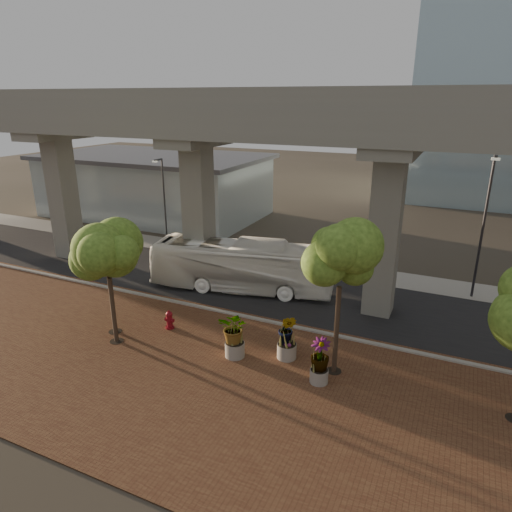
% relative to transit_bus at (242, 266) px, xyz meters
% --- Properties ---
extents(ground, '(160.00, 160.00, 0.00)m').
position_rel_transit_bus_xyz_m(ground, '(2.68, -1.61, -1.63)').
color(ground, '#353027').
rests_on(ground, ground).
extents(brick_plaza, '(70.00, 13.00, 0.06)m').
position_rel_transit_bus_xyz_m(brick_plaza, '(2.68, -9.61, -1.60)').
color(brick_plaza, brown).
rests_on(brick_plaza, ground).
extents(asphalt_road, '(90.00, 8.00, 0.04)m').
position_rel_transit_bus_xyz_m(asphalt_road, '(2.68, 0.39, -1.61)').
color(asphalt_road, black).
rests_on(asphalt_road, ground).
extents(curb_strip, '(70.00, 0.25, 0.16)m').
position_rel_transit_bus_xyz_m(curb_strip, '(2.68, -3.61, -1.55)').
color(curb_strip, '#98958E').
rests_on(curb_strip, ground).
extents(far_sidewalk, '(90.00, 3.00, 0.06)m').
position_rel_transit_bus_xyz_m(far_sidewalk, '(2.68, 5.89, -1.60)').
color(far_sidewalk, '#98958E').
rests_on(far_sidewalk, ground).
extents(transit_viaduct, '(72.00, 5.60, 12.40)m').
position_rel_transit_bus_xyz_m(transit_viaduct, '(2.68, 0.39, 5.65)').
color(transit_viaduct, gray).
rests_on(transit_viaduct, ground).
extents(station_pavilion, '(23.00, 13.00, 6.30)m').
position_rel_transit_bus_xyz_m(station_pavilion, '(-17.32, 14.39, 1.58)').
color(station_pavilion, '#A5B6BD').
rests_on(station_pavilion, ground).
extents(transit_bus, '(12.03, 4.95, 3.27)m').
position_rel_transit_bus_xyz_m(transit_bus, '(0.00, 0.00, 0.00)').
color(transit_bus, white).
rests_on(transit_bus, ground).
extents(fire_hydrant, '(0.52, 0.47, 1.05)m').
position_rel_transit_bus_xyz_m(fire_hydrant, '(-1.14, -6.48, -1.07)').
color(fire_hydrant, maroon).
rests_on(fire_hydrant, ground).
extents(planter_front, '(2.11, 2.11, 2.33)m').
position_rel_transit_bus_xyz_m(planter_front, '(3.36, -7.52, -0.16)').
color(planter_front, '#AEA69D').
rests_on(planter_front, ground).
extents(planter_right, '(1.99, 1.99, 2.13)m').
position_rel_transit_bus_xyz_m(planter_right, '(7.68, -7.87, -0.29)').
color(planter_right, '#A6A296').
rests_on(planter_right, ground).
extents(planter_left, '(2.08, 2.08, 2.29)m').
position_rel_transit_bus_xyz_m(planter_left, '(5.68, -6.60, -0.19)').
color(planter_left, '#AFAA9E').
rests_on(planter_left, ground).
extents(street_tree_far_west, '(4.00, 4.00, 6.51)m').
position_rel_transit_bus_xyz_m(street_tree_far_west, '(-3.58, -8.03, 3.10)').
color(street_tree_far_west, '#3F2F24').
rests_on(street_tree_far_west, ground).
extents(street_tree_near_west, '(3.17, 3.17, 5.87)m').
position_rel_transit_bus_xyz_m(street_tree_near_west, '(-2.82, -8.79, 2.82)').
color(street_tree_near_west, '#3F2F24').
rests_on(street_tree_near_west, ground).
extents(street_tree_near_east, '(3.73, 3.73, 6.99)m').
position_rel_transit_bus_xyz_m(street_tree_near_east, '(8.06, -6.77, 3.69)').
color(street_tree_near_east, '#3F2F24').
rests_on(street_tree_near_east, ground).
extents(streetlamp_west, '(0.36, 1.06, 7.32)m').
position_rel_transit_bus_xyz_m(streetlamp_west, '(-9.66, 5.32, 2.64)').
color(streetlamp_west, '#2E2F33').
rests_on(streetlamp_west, ground).
extents(streetlamp_east, '(0.44, 1.28, 8.86)m').
position_rel_transit_bus_xyz_m(streetlamp_east, '(13.69, 4.84, 3.54)').
color(streetlamp_east, '#2B2A2F').
rests_on(streetlamp_east, ground).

